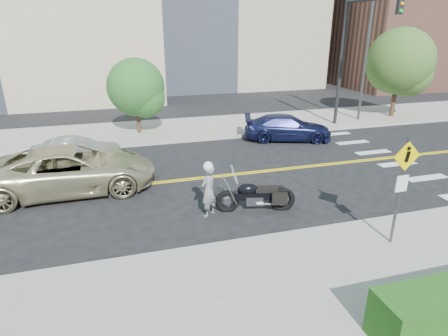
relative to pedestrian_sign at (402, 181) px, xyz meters
The scene contains 14 objects.
ground_plane 7.83m from the pedestrian_sign, 123.64° to the left, with size 120.00×120.00×0.00m, color black.
sidewalk_near 4.75m from the pedestrian_sign, 164.21° to the right, with size 60.00×5.00×0.15m, color #9E9B91.
sidewalk_far 14.56m from the pedestrian_sign, 106.91° to the left, with size 60.00×5.00×0.15m, color #9E9B91.
building_right 34.41m from the pedestrian_sign, 50.36° to the left, with size 14.00×12.00×12.00m, color #8C5947.
lamp_post 15.16m from the pedestrian_sign, 58.67° to the left, with size 0.16×0.16×8.00m, color #4C4C51.
traffic_light 13.06m from the pedestrian_sign, 63.01° to the left, with size 0.28×4.50×7.00m.
pedestrian_sign is the anchor object (origin of this frame).
motorcyclist 5.50m from the pedestrian_sign, 144.22° to the left, with size 0.75×0.72×1.84m.
motorcycle 4.34m from the pedestrian_sign, 132.46° to the left, with size 2.54×0.77×1.54m, color black, non-canonical shape.
suv 10.87m from the pedestrian_sign, 143.53° to the left, with size 2.75×5.96×1.65m, color tan.
parked_car_silver 12.76m from the pedestrian_sign, 133.66° to the left, with size 1.31×3.77×1.24m, color #999CA0.
parked_car_blue 10.58m from the pedestrian_sign, 80.60° to the left, with size 1.86×4.57×1.33m, color #171C47.
tree_far_a 14.69m from the pedestrian_sign, 113.37° to the left, with size 3.06×3.06×4.19m.
tree_far_b 16.85m from the pedestrian_sign, 51.20° to the left, with size 4.12×4.12×5.70m.
Camera 1 is at (-2.69, -13.60, 5.72)m, focal length 30.00 mm.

